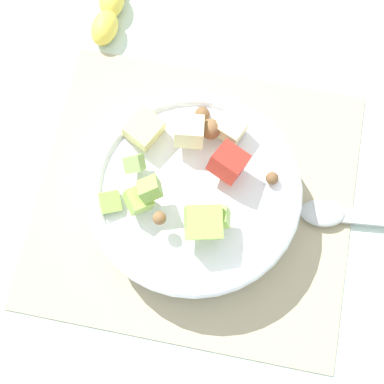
% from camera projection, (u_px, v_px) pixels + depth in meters
% --- Properties ---
extents(ground_plane, '(2.40, 2.40, 0.00)m').
position_uv_depth(ground_plane, '(195.00, 198.00, 0.74)').
color(ground_plane, silver).
extents(placemat, '(0.40, 0.37, 0.01)m').
position_uv_depth(placemat, '(195.00, 197.00, 0.74)').
color(placemat, tan).
rests_on(placemat, ground_plane).
extents(salad_bowl, '(0.26, 0.26, 0.11)m').
position_uv_depth(salad_bowl, '(192.00, 193.00, 0.70)').
color(salad_bowl, white).
rests_on(salad_bowl, placemat).
extents(serving_spoon, '(0.20, 0.05, 0.01)m').
position_uv_depth(serving_spoon, '(354.00, 216.00, 0.72)').
color(serving_spoon, '#B7B7BC').
rests_on(serving_spoon, placemat).
extents(banana_whole, '(0.06, 0.15, 0.04)m').
position_uv_depth(banana_whole, '(109.00, 0.00, 0.82)').
color(banana_whole, yellow).
rests_on(banana_whole, ground_plane).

